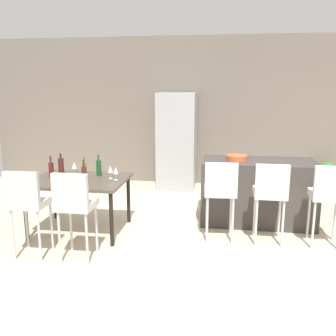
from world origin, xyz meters
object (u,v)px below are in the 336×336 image
(bar_chair_right, at_px, (328,193))
(wine_bottle_left, at_px, (84,175))
(bar_chair_left, at_px, (220,188))
(wine_bottle_middle, at_px, (99,168))
(kitchen_island, at_px, (257,192))
(dining_chair_near, at_px, (27,200))
(wine_glass_right, at_px, (110,169))
(potted_plant, at_px, (327,175))
(wine_bottle_inner, at_px, (84,171))
(wine_glass_corner, at_px, (116,171))
(dining_chair_far, at_px, (75,202))
(wine_glass_end, at_px, (74,166))
(wine_bottle_far, at_px, (51,170))
(dining_table, at_px, (79,184))
(wine_bottle_near, at_px, (61,166))
(refrigerator, at_px, (177,141))
(fruit_bowl, at_px, (237,158))
(bar_chair_middle, at_px, (270,190))

(bar_chair_right, height_order, wine_bottle_left, wine_bottle_left)
(bar_chair_left, relative_size, wine_bottle_middle, 3.55)
(kitchen_island, xyz_separation_m, dining_chair_near, (-2.71, -1.57, 0.24))
(wine_glass_right, distance_m, potted_plant, 4.14)
(bar_chair_left, distance_m, potted_plant, 3.13)
(bar_chair_right, distance_m, wine_bottle_inner, 3.10)
(wine_bottle_middle, height_order, wine_glass_corner, wine_bottle_middle)
(dining_chair_far, height_order, wine_glass_end, dining_chair_far)
(potted_plant, bearing_deg, dining_chair_far, -137.48)
(dining_chair_far, distance_m, potted_plant, 4.81)
(wine_bottle_far, distance_m, wine_glass_corner, 0.91)
(kitchen_island, relative_size, wine_bottle_left, 4.95)
(bar_chair_left, xyz_separation_m, dining_chair_near, (-2.18, -0.80, 0.00))
(dining_table, bearing_deg, dining_chair_near, -108.51)
(wine_bottle_left, bearing_deg, bar_chair_right, 4.29)
(wine_bottle_near, xyz_separation_m, wine_glass_right, (0.74, -0.09, -0.00))
(dining_chair_near, bearing_deg, kitchen_island, 30.06)
(refrigerator, bearing_deg, dining_table, -113.03)
(wine_bottle_middle, bearing_deg, potted_plant, 31.14)
(wine_bottle_middle, distance_m, refrigerator, 2.34)
(bar_chair_right, relative_size, wine_bottle_far, 3.52)
(dining_chair_far, height_order, fruit_bowl, dining_chair_far)
(dining_chair_near, distance_m, wine_glass_end, 1.12)
(wine_bottle_left, bearing_deg, kitchen_island, 23.78)
(bar_chair_left, height_order, bar_chair_middle, same)
(dining_chair_near, xyz_separation_m, dining_chair_far, (0.57, -0.00, 0.00))
(wine_glass_right, distance_m, wine_glass_end, 0.60)
(kitchen_island, xyz_separation_m, wine_bottle_near, (-2.75, -0.54, 0.40))
(wine_glass_right, height_order, wine_glass_corner, same)
(wine_bottle_middle, bearing_deg, bar_chair_middle, -6.37)
(bar_chair_right, height_order, dining_chair_far, same)
(bar_chair_right, bearing_deg, potted_plant, 75.63)
(wine_bottle_inner, xyz_separation_m, wine_glass_end, (-0.26, 0.28, 0.01))
(wine_glass_right, bearing_deg, bar_chair_right, -2.77)
(wine_glass_corner, bearing_deg, fruit_bowl, 23.31)
(dining_chair_near, height_order, potted_plant, dining_chair_near)
(wine_glass_corner, bearing_deg, wine_glass_end, 161.59)
(kitchen_island, bearing_deg, wine_glass_end, -169.74)
(dining_table, height_order, wine_bottle_near, wine_bottle_near)
(dining_chair_far, xyz_separation_m, wine_glass_end, (-0.45, 1.10, 0.17))
(wine_bottle_middle, height_order, refrigerator, refrigerator)
(wine_bottle_far, distance_m, potted_plant, 4.87)
(wine_bottle_inner, relative_size, refrigerator, 0.17)
(wine_glass_corner, bearing_deg, wine_bottle_middle, 147.91)
(dining_chair_far, height_order, wine_glass_right, dining_chair_far)
(dining_chair_near, relative_size, wine_glass_end, 6.03)
(wine_bottle_far, xyz_separation_m, fruit_bowl, (2.51, 0.70, 0.10))
(wine_bottle_far, distance_m, fruit_bowl, 2.61)
(bar_chair_right, relative_size, refrigerator, 0.57)
(fruit_bowl, relative_size, potted_plant, 0.49)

